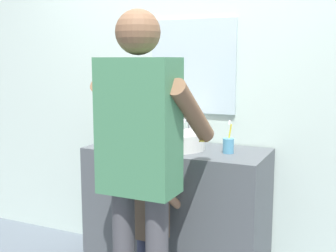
{
  "coord_description": "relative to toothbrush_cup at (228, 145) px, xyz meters",
  "views": [
    {
      "loc": [
        1.14,
        -2.31,
        1.48
      ],
      "look_at": [
        0.0,
        0.15,
        1.07
      ],
      "focal_mm": 46.28,
      "sensor_mm": 36.0,
      "label": 1
    }
  ],
  "objects": [
    {
      "name": "soap_bottle",
      "position": [
        -0.71,
        0.01,
        0.02
      ],
      "size": [
        0.06,
        0.06,
        0.17
      ],
      "color": "gold",
      "rests_on": "vanity_cabinet"
    },
    {
      "name": "toothbrush_cup",
      "position": [
        0.0,
        0.0,
        0.0
      ],
      "size": [
        0.07,
        0.07,
        0.21
      ],
      "color": "#4C8EB2",
      "rests_on": "vanity_cabinet"
    },
    {
      "name": "faucet",
      "position": [
        -0.36,
        0.22,
        0.03
      ],
      "size": [
        0.18,
        0.14,
        0.18
      ],
      "color": "#B7BABF",
      "rests_on": "vanity_cabinet"
    },
    {
      "name": "vanity_cabinet",
      "position": [
        -0.36,
        0.01,
        -0.5
      ],
      "size": [
        1.19,
        0.54,
        0.89
      ],
      "primitive_type": "cube",
      "color": "#4C5156",
      "rests_on": "ground"
    },
    {
      "name": "sink_basin",
      "position": [
        -0.36,
        -0.01,
        0.01
      ],
      "size": [
        0.39,
        0.39,
        0.11
      ],
      "color": "silver",
      "rests_on": "vanity_cabinet"
    },
    {
      "name": "child_toddler",
      "position": [
        -0.36,
        -0.39,
        -0.4
      ],
      "size": [
        0.28,
        0.28,
        0.91
      ],
      "color": "#2D334C",
      "rests_on": "ground"
    },
    {
      "name": "adult_parent",
      "position": [
        -0.27,
        -0.67,
        0.09
      ],
      "size": [
        0.54,
        0.56,
        1.73
      ],
      "color": "#47474C",
      "rests_on": "ground"
    },
    {
      "name": "back_wall",
      "position": [
        -0.36,
        0.33,
        0.41
      ],
      "size": [
        4.4,
        0.1,
        2.7
      ],
      "color": "silver",
      "rests_on": "ground"
    }
  ]
}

